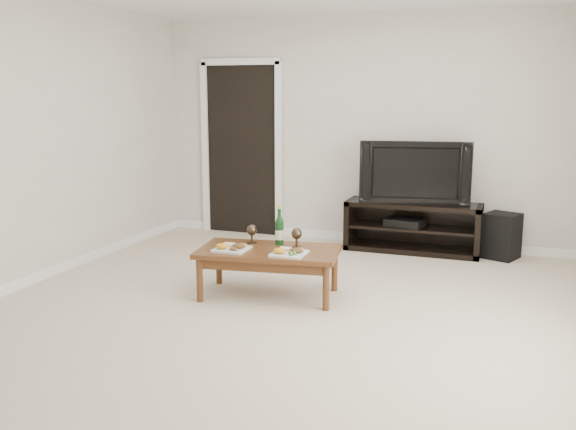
# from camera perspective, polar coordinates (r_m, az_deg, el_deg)

# --- Properties ---
(floor) EXTENTS (5.50, 5.50, 0.00)m
(floor) POSITION_cam_1_polar(r_m,az_deg,el_deg) (5.08, -0.49, -9.22)
(floor) COLOR beige
(floor) RESTS_ON ground
(back_wall) EXTENTS (5.00, 0.04, 2.60)m
(back_wall) POSITION_cam_1_polar(r_m,az_deg,el_deg) (7.44, 7.03, 7.44)
(back_wall) COLOR beige
(back_wall) RESTS_ON ground
(doorway) EXTENTS (0.90, 0.02, 2.05)m
(doorway) POSITION_cam_1_polar(r_m,az_deg,el_deg) (7.92, -4.12, 5.72)
(doorway) COLOR black
(doorway) RESTS_ON ground
(media_console) EXTENTS (1.46, 0.45, 0.55)m
(media_console) POSITION_cam_1_polar(r_m,az_deg,el_deg) (7.20, 11.02, -1.05)
(media_console) COLOR black
(media_console) RESTS_ON ground
(television) EXTENTS (1.19, 0.35, 0.68)m
(television) POSITION_cam_1_polar(r_m,az_deg,el_deg) (7.09, 11.21, 3.80)
(television) COLOR black
(television) RESTS_ON media_console
(av_receiver) EXTENTS (0.45, 0.36, 0.08)m
(av_receiver) POSITION_cam_1_polar(r_m,az_deg,el_deg) (7.19, 10.37, -0.63)
(av_receiver) COLOR black
(av_receiver) RESTS_ON media_console
(subwoofer) EXTENTS (0.42, 0.42, 0.48)m
(subwoofer) POSITION_cam_1_polar(r_m,az_deg,el_deg) (7.16, 18.46, -1.77)
(subwoofer) COLOR black
(subwoofer) RESTS_ON ground
(coffee_table) EXTENTS (1.28, 0.82, 0.42)m
(coffee_table) POSITION_cam_1_polar(r_m,az_deg,el_deg) (5.56, -1.71, -5.14)
(coffee_table) COLOR #553117
(coffee_table) RESTS_ON ground
(plate_left) EXTENTS (0.27, 0.27, 0.07)m
(plate_left) POSITION_cam_1_polar(r_m,az_deg,el_deg) (5.49, -5.04, -2.77)
(plate_left) COLOR white
(plate_left) RESTS_ON coffee_table
(plate_right) EXTENTS (0.27, 0.27, 0.07)m
(plate_right) POSITION_cam_1_polar(r_m,az_deg,el_deg) (5.31, 0.09, -3.18)
(plate_right) COLOR white
(plate_right) RESTS_ON coffee_table
(wine_bottle) EXTENTS (0.07, 0.07, 0.35)m
(wine_bottle) POSITION_cam_1_polar(r_m,az_deg,el_deg) (5.64, -0.77, -0.88)
(wine_bottle) COLOR black
(wine_bottle) RESTS_ON coffee_table
(goblet_left) EXTENTS (0.09, 0.09, 0.17)m
(goblet_left) POSITION_cam_1_polar(r_m,az_deg,el_deg) (5.70, -3.24, -1.69)
(goblet_left) COLOR #3A2C1F
(goblet_left) RESTS_ON coffee_table
(goblet_right) EXTENTS (0.09, 0.09, 0.17)m
(goblet_right) POSITION_cam_1_polar(r_m,az_deg,el_deg) (5.55, 0.78, -2.02)
(goblet_right) COLOR #3A2C1F
(goblet_right) RESTS_ON coffee_table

